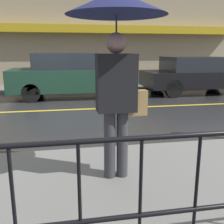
% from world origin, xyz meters
% --- Properties ---
extents(ground_plane, '(80.00, 80.00, 0.00)m').
position_xyz_m(ground_plane, '(0.00, 0.00, 0.00)').
color(ground_plane, '#262628').
extents(sidewalk_near, '(28.00, 2.76, 0.11)m').
position_xyz_m(sidewalk_near, '(0.00, -4.76, 0.05)').
color(sidewalk_near, slate).
rests_on(sidewalk_near, ground_plane).
extents(sidewalk_far, '(28.00, 1.82, 0.11)m').
position_xyz_m(sidewalk_far, '(0.00, 4.29, 0.05)').
color(sidewalk_far, slate).
rests_on(sidewalk_far, ground_plane).
extents(lane_marking, '(25.20, 0.12, 0.01)m').
position_xyz_m(lane_marking, '(0.00, 0.00, 0.00)').
color(lane_marking, gold).
rests_on(lane_marking, ground_plane).
extents(building_storefront, '(28.00, 0.85, 4.56)m').
position_xyz_m(building_storefront, '(0.00, 5.32, 2.30)').
color(building_storefront, gray).
rests_on(building_storefront, ground_plane).
extents(railing_foreground, '(12.00, 0.04, 1.02)m').
position_xyz_m(railing_foreground, '(0.00, -5.90, 0.75)').
color(railing_foreground, black).
rests_on(railing_foreground, sidewalk_near).
extents(pedestrian, '(1.12, 1.12, 2.17)m').
position_xyz_m(pedestrian, '(0.73, -4.43, 1.84)').
color(pedestrian, '#333338').
rests_on(pedestrian, sidewalk_near).
extents(car_dark_green, '(4.18, 1.92, 1.57)m').
position_xyz_m(car_dark_green, '(0.30, 2.23, 0.79)').
color(car_dark_green, '#193828').
rests_on(car_dark_green, ground_plane).
extents(car_black, '(4.19, 1.91, 1.42)m').
position_xyz_m(car_black, '(5.24, 2.23, 0.73)').
color(car_black, black).
rests_on(car_black, ground_plane).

